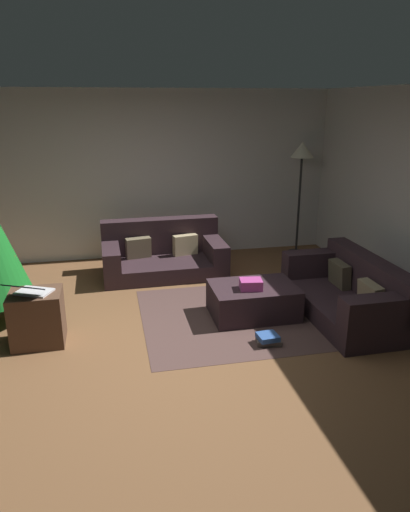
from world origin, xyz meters
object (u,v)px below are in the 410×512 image
at_px(gift_box, 251,284).
at_px(corner_lamp, 302,159).
at_px(tv_remote, 249,283).
at_px(ottoman, 253,300).
at_px(laptop, 30,290).
at_px(couch_left, 163,254).
at_px(side_table, 37,318).
at_px(couch_right, 351,294).
at_px(book_stack, 268,339).

xyz_separation_m(gift_box, corner_lamp, (1.49, 2.24, 1.12)).
height_order(tv_remote, corner_lamp, corner_lamp).
relative_size(ottoman, tv_remote, 6.17).
bearing_deg(laptop, couch_left, 51.14).
bearing_deg(couch_left, laptop, 50.35).
relative_size(side_table, corner_lamp, 0.31).
relative_size(ottoman, corner_lamp, 0.54).
bearing_deg(couch_right, couch_left, 45.02).
distance_m(gift_box, corner_lamp, 2.91).
distance_m(ottoman, tv_remote, 0.21).
bearing_deg(ottoman, corner_lamp, 56.34).
bearing_deg(ottoman, couch_right, -12.09).
xyz_separation_m(ottoman, corner_lamp, (1.43, 2.15, 1.36)).
bearing_deg(laptop, book_stack, -11.35).
xyz_separation_m(couch_left, tv_remote, (0.83, -1.62, 0.11)).
relative_size(side_table, laptop, 1.14).
xyz_separation_m(ottoman, tv_remote, (-0.03, 0.08, 0.20)).
relative_size(ottoman, gift_box, 3.98).
bearing_deg(tv_remote, corner_lamp, 44.23).
bearing_deg(book_stack, side_table, 167.22).
bearing_deg(couch_left, ottoman, 115.85).
xyz_separation_m(ottoman, book_stack, (-0.05, -0.70, -0.13)).
height_order(laptop, corner_lamp, corner_lamp).
relative_size(ottoman, side_table, 1.75).
xyz_separation_m(gift_box, side_table, (-2.32, -0.09, -0.15)).
distance_m(ottoman, laptop, 2.46).
xyz_separation_m(couch_right, ottoman, (-1.12, 0.24, -0.09)).
xyz_separation_m(couch_left, book_stack, (0.80, -2.41, -0.22)).
distance_m(ottoman, book_stack, 0.72).
height_order(ottoman, side_table, side_table).
distance_m(laptop, corner_lamp, 4.62).
relative_size(couch_left, side_table, 3.10).
bearing_deg(couch_right, gift_box, 82.18).
bearing_deg(couch_right, ottoman, 77.51).
height_order(couch_right, tv_remote, couch_right).
bearing_deg(tv_remote, gift_box, -111.93).
xyz_separation_m(side_table, corner_lamp, (3.82, 2.33, 1.27)).
height_order(couch_left, gift_box, couch_left).
bearing_deg(ottoman, tv_remote, 109.90).
distance_m(couch_right, gift_box, 1.20).
bearing_deg(corner_lamp, book_stack, -117.49).
relative_size(gift_box, book_stack, 0.88).
bearing_deg(book_stack, laptop, 168.65).
relative_size(laptop, corner_lamp, 0.27).
relative_size(gift_box, corner_lamp, 0.14).
bearing_deg(corner_lamp, couch_right, -97.53).
relative_size(couch_left, ottoman, 1.77).
relative_size(couch_right, corner_lamp, 0.98).
relative_size(tv_remote, book_stack, 0.57).
xyz_separation_m(laptop, corner_lamp, (3.84, 2.38, 0.93)).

